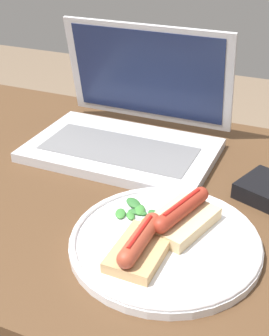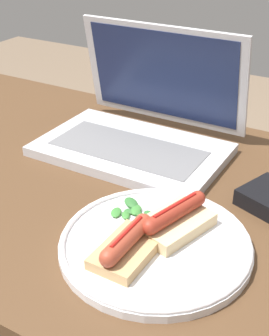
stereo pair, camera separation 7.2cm
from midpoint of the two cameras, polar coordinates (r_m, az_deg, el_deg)
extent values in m
cube|color=#4C331E|center=(0.84, -9.71, -1.89)|extent=(1.38, 0.66, 0.04)
cube|color=#B7B7BC|center=(0.88, -3.92, 2.13)|extent=(0.35, 0.22, 0.02)
cube|color=slate|center=(0.87, -4.33, 2.33)|extent=(0.28, 0.12, 0.00)
cube|color=#B7B7BC|center=(0.95, -0.62, 11.34)|extent=(0.35, 0.04, 0.20)
cube|color=#192347|center=(0.94, -0.72, 11.31)|extent=(0.31, 0.03, 0.18)
cylinder|color=silver|center=(0.65, 0.57, -9.31)|extent=(0.27, 0.27, 0.01)
torus|color=silver|center=(0.65, 0.58, -8.76)|extent=(0.26, 0.26, 0.01)
cube|color=tan|center=(0.62, -2.71, -10.19)|extent=(0.06, 0.10, 0.02)
cylinder|color=#9E3D28|center=(0.61, -2.75, -8.78)|extent=(0.02, 0.09, 0.02)
sphere|color=#9E3D28|center=(0.58, -4.69, -11.16)|extent=(0.02, 0.02, 0.02)
sphere|color=#9E3D28|center=(0.64, -1.02, -6.60)|extent=(0.02, 0.02, 0.02)
cylinder|color=red|center=(0.60, -2.78, -7.89)|extent=(0.01, 0.07, 0.00)
cube|color=#D6B784|center=(0.67, 2.63, -6.57)|extent=(0.10, 0.12, 0.02)
cylinder|color=maroon|center=(0.66, 2.67, -5.12)|extent=(0.05, 0.10, 0.02)
sphere|color=maroon|center=(0.63, -0.11, -7.11)|extent=(0.02, 0.02, 0.02)
sphere|color=maroon|center=(0.69, 5.17, -3.30)|extent=(0.02, 0.02, 0.02)
cylinder|color=red|center=(0.65, 2.69, -4.29)|extent=(0.03, 0.08, 0.01)
ellipsoid|color=#2D662D|center=(0.70, -2.82, -5.42)|extent=(0.03, 0.02, 0.01)
ellipsoid|color=#2D662D|center=(0.70, -2.24, -5.56)|extent=(0.02, 0.01, 0.01)
ellipsoid|color=#2D662D|center=(0.72, -3.01, -4.36)|extent=(0.04, 0.03, 0.01)
ellipsoid|color=#709E4C|center=(0.68, -1.61, -6.73)|extent=(0.02, 0.03, 0.01)
ellipsoid|color=#387A33|center=(0.69, -3.49, -5.92)|extent=(0.02, 0.02, 0.01)
ellipsoid|color=#2D662D|center=(0.69, -0.56, -5.74)|extent=(0.03, 0.03, 0.01)
ellipsoid|color=#387A33|center=(0.70, -2.29, -5.20)|extent=(0.02, 0.03, 0.01)
ellipsoid|color=#387A33|center=(0.70, -4.70, -5.64)|extent=(0.02, 0.03, 0.01)
camera|label=1|loc=(0.04, -92.86, -1.63)|focal=50.00mm
camera|label=2|loc=(0.04, 87.14, 1.63)|focal=50.00mm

